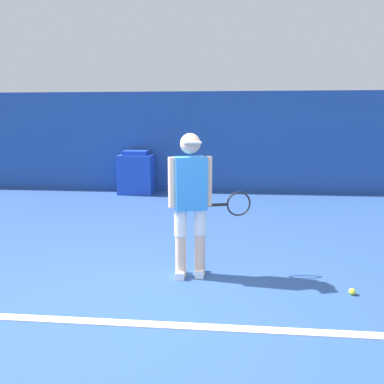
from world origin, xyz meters
name	(u,v)px	position (x,y,z in m)	size (l,w,h in m)	color
ground_plane	(141,312)	(0.00, 0.00, 0.00)	(24.00, 24.00, 0.00)	#2D5193
back_wall	(195,143)	(0.00, 5.87, 1.19)	(24.00, 0.10, 2.37)	#234C99
court_baseline	(135,324)	(0.00, -0.22, 0.01)	(21.60, 0.10, 0.01)	white
tennis_player	(191,199)	(0.39, 0.85, 0.89)	(0.90, 0.39, 1.60)	beige
tennis_ball	(352,292)	(2.05, 0.53, 0.03)	(0.07, 0.07, 0.07)	#D1E533
covered_chair	(136,173)	(-1.36, 5.48, 0.48)	(0.79, 0.58, 1.01)	blue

